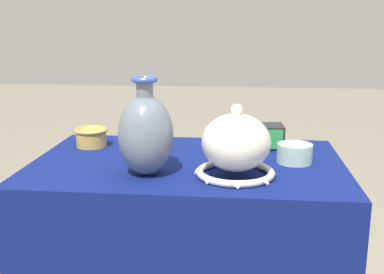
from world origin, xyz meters
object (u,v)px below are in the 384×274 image
Objects in this scene: vase_dome_bell at (236,147)px; mosaic_tile_box at (264,136)px; cup_wide_ochre at (91,137)px; vase_tall_bulbous at (146,134)px; pot_squat_celadon at (295,153)px.

mosaic_tile_box is at bearing 74.16° from vase_dome_bell.
vase_dome_bell is at bearing -28.89° from cup_wide_ochre.
vase_tall_bulbous is 2.03× the size of mosaic_tile_box.
vase_tall_bulbous is at bearing -177.96° from vase_dome_bell.
mosaic_tile_box is (0.37, 0.36, -0.08)m from vase_tall_bulbous.
cup_wide_ochre is (-0.53, 0.29, -0.05)m from vase_dome_bell.
cup_wide_ochre reaches higher than pot_squat_celadon.
vase_tall_bulbous is 0.50m from pot_squat_celadon.
cup_wide_ochre is at bearing 151.11° from vase_dome_bell.
vase_dome_bell is 0.36m from mosaic_tile_box.
cup_wide_ochre is (-0.72, 0.13, 0.01)m from pot_squat_celadon.
vase_tall_bulbous reaches higher than mosaic_tile_box.
vase_dome_bell is at bearing -139.99° from pot_squat_celadon.
mosaic_tile_box is at bearing 4.68° from cup_wide_ochre.
vase_tall_bulbous is at bearing -140.44° from mosaic_tile_box.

